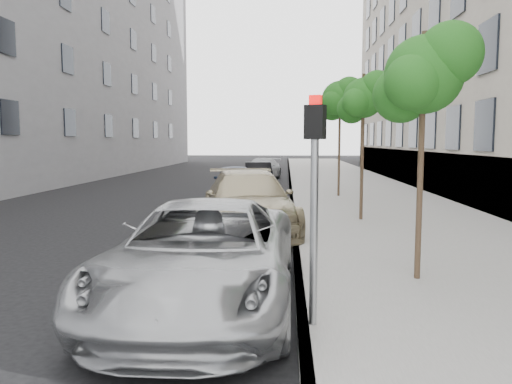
# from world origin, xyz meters

# --- Properties ---
(ground) EXTENTS (160.00, 160.00, 0.00)m
(ground) POSITION_xyz_m (0.00, 0.00, 0.00)
(ground) COLOR black
(ground) RESTS_ON ground
(sidewalk) EXTENTS (6.40, 72.00, 0.14)m
(sidewalk) POSITION_xyz_m (4.30, 24.00, 0.07)
(sidewalk) COLOR gray
(sidewalk) RESTS_ON ground
(curb) EXTENTS (0.15, 72.00, 0.14)m
(curb) POSITION_xyz_m (1.18, 24.00, 0.07)
(curb) COLOR #9E9B93
(curb) RESTS_ON ground
(tree_near) EXTENTS (1.65, 1.45, 4.25)m
(tree_near) POSITION_xyz_m (3.23, 1.50, 3.57)
(tree_near) COLOR #38281C
(tree_near) RESTS_ON sidewalk
(tree_mid) EXTENTS (1.57, 1.37, 4.38)m
(tree_mid) POSITION_xyz_m (3.23, 8.00, 3.74)
(tree_mid) COLOR #38281C
(tree_mid) RESTS_ON sidewalk
(tree_far) EXTENTS (1.85, 1.65, 5.02)m
(tree_far) POSITION_xyz_m (3.23, 14.50, 4.24)
(tree_far) COLOR #38281C
(tree_far) RESTS_ON sidewalk
(signal_pole) EXTENTS (0.29, 0.25, 2.91)m
(signal_pole) POSITION_xyz_m (1.30, -0.78, 1.97)
(signal_pole) COLOR #939699
(signal_pole) RESTS_ON sidewalk
(minivan) EXTENTS (2.67, 5.69, 1.58)m
(minivan) POSITION_xyz_m (-0.28, 0.23, 0.79)
(minivan) COLOR #A2A5A7
(minivan) RESTS_ON ground
(suv) EXTENTS (3.27, 6.03, 1.66)m
(suv) POSITION_xyz_m (-0.10, 6.53, 0.83)
(suv) COLOR tan
(suv) RESTS_ON ground
(sedan_blue) EXTENTS (2.19, 4.48, 1.47)m
(sedan_blue) POSITION_xyz_m (-1.28, 14.35, 0.74)
(sedan_blue) COLOR #101D37
(sedan_blue) RESTS_ON ground
(sedan_black) EXTENTS (1.81, 4.15, 1.33)m
(sedan_black) POSITION_xyz_m (-0.58, 20.01, 0.66)
(sedan_black) COLOR black
(sedan_black) RESTS_ON ground
(sedan_rear) EXTENTS (2.68, 5.00, 1.38)m
(sedan_rear) POSITION_xyz_m (-0.60, 25.00, 0.69)
(sedan_rear) COLOR #929499
(sedan_rear) RESTS_ON ground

